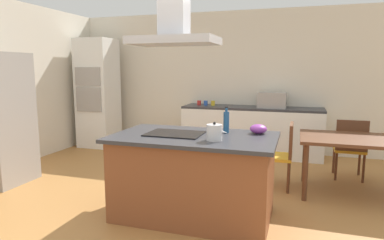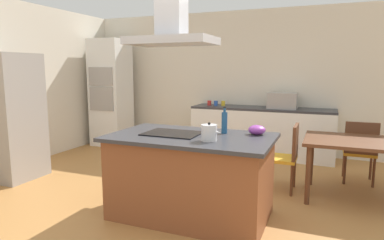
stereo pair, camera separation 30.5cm
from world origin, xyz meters
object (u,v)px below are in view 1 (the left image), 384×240
Objects in this scene: wall_oven_stack at (98,93)px; dining_table at (359,144)px; countertop_microwave at (272,100)px; chair_facing_back_wall at (350,145)px; cooktop at (175,134)px; range_hood at (174,20)px; chair_at_left_end at (282,151)px; olive_oil_bottle at (226,122)px; coffee_mug_yellow at (213,103)px; coffee_mug_blue at (206,103)px; tea_kettle at (215,132)px; coffee_mug_red at (199,103)px; mixing_bowl at (258,129)px.

dining_table is (4.69, -1.46, -0.43)m from wall_oven_stack.
chair_facing_back_wall is (1.20, -1.03, -0.53)m from countertop_microwave.
range_hood reaches higher than cooktop.
countertop_microwave is at bearing 99.57° from chair_at_left_end.
wall_oven_stack is at bearing 143.10° from olive_oil_bottle.
coffee_mug_yellow is 0.10× the size of range_hood.
chair_facing_back_wall is (2.45, -1.06, -0.44)m from coffee_mug_blue.
wall_oven_stack is 2.47× the size of chair_facing_back_wall.
range_hood is at bearing 159.24° from tea_kettle.
cooktop is at bearing 159.24° from tea_kettle.
dining_table is at bearing -17.36° from wall_oven_stack.
olive_oil_bottle reaches higher than tea_kettle.
coffee_mug_blue is at bearing 178.90° from countertop_microwave.
coffee_mug_red is (-0.58, 2.90, 0.04)m from cooktop.
countertop_microwave is 0.36× the size of dining_table.
chair_facing_back_wall is (0.00, 0.67, -0.16)m from dining_table.
tea_kettle is 4.25m from wall_oven_stack.
countertop_microwave is 2.11m from dining_table.
coffee_mug_yellow is (-1.11, 0.04, -0.09)m from countertop_microwave.
cooktop is at bearing -83.89° from coffee_mug_yellow.
countertop_microwave is 5.56× the size of coffee_mug_yellow.
cooktop is 2.75m from chair_facing_back_wall.
countertop_microwave reaches higher than cooktop.
mixing_bowl reaches higher than dining_table.
coffee_mug_red is (-1.07, 3.08, -0.04)m from tea_kettle.
chair_at_left_end is at bearing -21.24° from wall_oven_stack.
range_hood is (-0.80, -2.88, 1.06)m from countertop_microwave.
olive_oil_bottle is (0.51, 0.25, 0.12)m from cooktop.
wall_oven_stack is at bearing 158.76° from chair_at_left_end.
chair_at_left_end is at bearing 58.48° from olive_oil_bottle.
cooktop is 2.99m from countertop_microwave.
coffee_mug_blue is at bearing 3.30° from coffee_mug_red.
countertop_microwave is at bearing -0.68° from coffee_mug_red.
wall_oven_stack reaches higher than countertop_microwave.
range_hood reaches higher than olive_oil_bottle.
tea_kettle is 3.21m from coffee_mug_yellow.
countertop_microwave reaches higher than coffee_mug_blue.
countertop_microwave is 3.49m from wall_oven_stack.
coffee_mug_blue is 3.01m from dining_table.
cooktop is 1.20× the size of countertop_microwave.
cooktop is 0.53m from tea_kettle.
olive_oil_bottle is 2.87m from coffee_mug_red.
range_hood reaches higher than coffee_mug_blue.
wall_oven_stack is (-2.23, -0.26, 0.16)m from coffee_mug_blue.
countertop_microwave reaches higher than dining_table.
tea_kettle reaches higher than coffee_mug_yellow.
olive_oil_bottle is 0.33× the size of chair_at_left_end.
chair_at_left_end is at bearing -48.22° from coffee_mug_blue.
mixing_bowl is 4.25m from wall_oven_stack.
olive_oil_bottle is 1.79m from dining_table.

